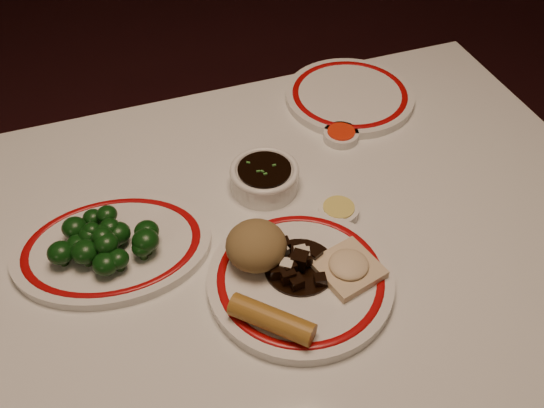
{
  "coord_description": "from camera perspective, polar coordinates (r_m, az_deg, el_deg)",
  "views": [
    {
      "loc": [
        -0.19,
        -0.54,
        1.45
      ],
      "look_at": [
        0.03,
        0.06,
        0.8
      ],
      "focal_mm": 40.0,
      "sensor_mm": 36.0,
      "label": 1
    }
  ],
  "objects": [
    {
      "name": "stirfry_heap",
      "position": [
        0.86,
        2.33,
        -5.73
      ],
      "size": [
        0.1,
        0.1,
        0.03
      ],
      "color": "black",
      "rests_on": "main_plate"
    },
    {
      "name": "rice_mound",
      "position": [
        0.86,
        -1.5,
        -3.93
      ],
      "size": [
        0.09,
        0.09,
        0.06
      ],
      "primitive_type": "ellipsoid",
      "color": "olive",
      "rests_on": "main_plate"
    },
    {
      "name": "sweet_sour_dish",
      "position": [
        1.11,
        6.5,
        6.45
      ],
      "size": [
        0.06,
        0.06,
        0.02
      ],
      "color": "white",
      "rests_on": "dining_table"
    },
    {
      "name": "soy_bowl",
      "position": [
        1.0,
        -0.71,
        2.42
      ],
      "size": [
        0.11,
        0.11,
        0.04
      ],
      "color": "white",
      "rests_on": "dining_table"
    },
    {
      "name": "mustard_dish",
      "position": [
        0.97,
        6.27,
        -0.65
      ],
      "size": [
        0.06,
        0.06,
        0.02
      ],
      "color": "white",
      "rests_on": "dining_table"
    },
    {
      "name": "far_plate",
      "position": [
        1.21,
        7.31,
        10.07
      ],
      "size": [
        0.28,
        0.28,
        0.02
      ],
      "color": "white",
      "rests_on": "dining_table"
    },
    {
      "name": "dining_table",
      "position": [
        0.98,
        -0.35,
        -8.83
      ],
      "size": [
        1.2,
        0.9,
        0.75
      ],
      "color": "white",
      "rests_on": "ground"
    },
    {
      "name": "main_plate",
      "position": [
        0.87,
        2.69,
        -7.15
      ],
      "size": [
        0.3,
        0.3,
        0.02
      ],
      "color": "white",
      "rests_on": "dining_table"
    },
    {
      "name": "fried_wonton",
      "position": [
        0.87,
        7.2,
        -5.91
      ],
      "size": [
        0.1,
        0.1,
        0.02
      ],
      "color": "beige",
      "rests_on": "main_plate"
    },
    {
      "name": "spring_roll",
      "position": [
        0.8,
        -0.03,
        -10.8
      ],
      "size": [
        0.1,
        0.11,
        0.03
      ],
      "primitive_type": "cylinder",
      "rotation": [
        1.57,
        0.0,
        0.78
      ],
      "color": "#A77429",
      "rests_on": "main_plate"
    },
    {
      "name": "broccoli_plate",
      "position": [
        0.94,
        -14.77,
        -3.96
      ],
      "size": [
        0.32,
        0.29,
        0.02
      ],
      "color": "white",
      "rests_on": "dining_table"
    },
    {
      "name": "broccoli_pile",
      "position": [
        0.91,
        -15.5,
        -3.28
      ],
      "size": [
        0.16,
        0.13,
        0.05
      ],
      "color": "#23471C",
      "rests_on": "broccoli_plate"
    }
  ]
}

